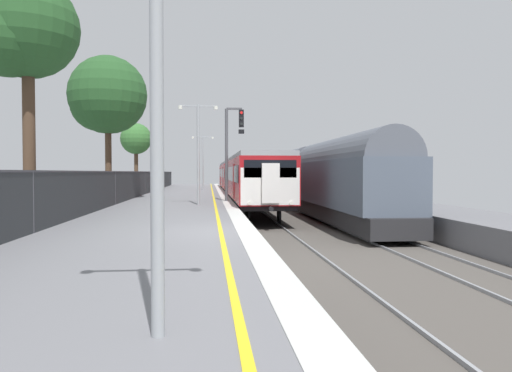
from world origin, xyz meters
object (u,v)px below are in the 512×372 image
at_px(freight_train_adjacent_track, 278,175).
at_px(background_tree_left, 136,140).
at_px(platform_lamp_far, 203,158).
at_px(background_tree_right, 105,97).
at_px(platform_lamp_mid, 198,145).
at_px(commuter_train_at_platform, 241,177).
at_px(background_tree_centre, 21,32).
at_px(signal_gantry, 231,143).
at_px(platform_lamp_near, 156,8).

height_order(freight_train_adjacent_track, background_tree_left, background_tree_left).
height_order(platform_lamp_far, background_tree_right, background_tree_right).
distance_m(platform_lamp_mid, platform_lamp_far, 19.98).
relative_size(commuter_train_at_platform, background_tree_right, 4.66).
distance_m(freight_train_adjacent_track, platform_lamp_far, 7.79).
bearing_deg(platform_lamp_mid, background_tree_right, 138.93).
bearing_deg(background_tree_centre, platform_lamp_mid, 50.75).
xyz_separation_m(commuter_train_at_platform, freight_train_adjacent_track, (4.00, 5.59, 0.10)).
height_order(signal_gantry, platform_lamp_far, signal_gantry).
xyz_separation_m(commuter_train_at_platform, background_tree_centre, (-9.23, -23.86, 5.26)).
bearing_deg(commuter_train_at_platform, platform_lamp_near, -95.15).
xyz_separation_m(freight_train_adjacent_track, platform_lamp_mid, (-7.30, -22.18, 1.69)).
xyz_separation_m(signal_gantry, platform_lamp_far, (-1.81, 17.07, -0.33)).
distance_m(commuter_train_at_platform, signal_gantry, 13.91).
xyz_separation_m(freight_train_adjacent_track, background_tree_left, (-14.10, 3.32, 3.58)).
distance_m(platform_lamp_near, background_tree_centre, 14.40).
bearing_deg(platform_lamp_far, platform_lamp_near, -90.00).
distance_m(platform_lamp_near, background_tree_right, 25.64).
bearing_deg(freight_train_adjacent_track, background_tree_right, -126.70).
xyz_separation_m(freight_train_adjacent_track, signal_gantry, (-5.49, -19.26, 1.96)).
bearing_deg(background_tree_left, platform_lamp_far, -39.04).
bearing_deg(platform_lamp_near, platform_lamp_far, 90.00).
bearing_deg(background_tree_right, platform_lamp_near, -77.32).
relative_size(freight_train_adjacent_track, platform_lamp_near, 10.97).
height_order(commuter_train_at_platform, platform_lamp_far, platform_lamp_far).
bearing_deg(platform_lamp_near, commuter_train_at_platform, 84.85).
bearing_deg(background_tree_right, background_tree_centre, -91.62).
distance_m(commuter_train_at_platform, background_tree_left, 13.96).
xyz_separation_m(background_tree_centre, background_tree_right, (0.34, 12.14, -0.41)).
bearing_deg(signal_gantry, background_tree_left, 110.88).
bearing_deg(signal_gantry, commuter_train_at_platform, 83.80).
distance_m(commuter_train_at_platform, background_tree_centre, 26.12).
distance_m(freight_train_adjacent_track, platform_lamp_near, 42.83).
distance_m(commuter_train_at_platform, platform_lamp_near, 36.78).
relative_size(platform_lamp_mid, platform_lamp_far, 1.02).
height_order(platform_lamp_mid, platform_lamp_far, platform_lamp_mid).
bearing_deg(platform_lamp_mid, background_tree_left, 104.94).
relative_size(freight_train_adjacent_track, platform_lamp_mid, 11.95).
bearing_deg(commuter_train_at_platform, platform_lamp_far, 134.17).
relative_size(freight_train_adjacent_track, platform_lamp_far, 12.24).
distance_m(platform_lamp_far, background_tree_left, 8.97).
bearing_deg(freight_train_adjacent_track, commuter_train_at_platform, -125.64).
bearing_deg(commuter_train_at_platform, background_tree_right, -127.19).
bearing_deg(signal_gantry, platform_lamp_far, 96.05).
xyz_separation_m(background_tree_left, background_tree_right, (1.21, -20.63, 1.17)).
distance_m(signal_gantry, platform_lamp_far, 17.17).
bearing_deg(background_tree_right, background_tree_left, 93.35).
bearing_deg(platform_lamp_mid, commuter_train_at_platform, 78.77).
bearing_deg(background_tree_centre, commuter_train_at_platform, 68.84).
bearing_deg(platform_lamp_mid, freight_train_adjacent_track, 71.78).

